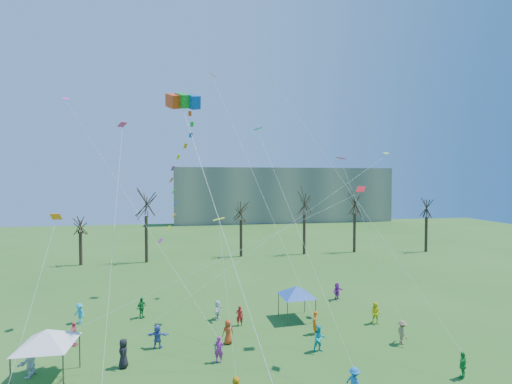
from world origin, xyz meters
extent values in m
cube|color=gray|center=(22.00, 82.00, 7.50)|extent=(60.00, 14.00, 15.00)
cylinder|color=black|center=(-18.18, 34.76, 2.30)|extent=(0.44, 0.44, 4.59)
cylinder|color=black|center=(-9.47, 34.97, 3.30)|extent=(0.44, 0.44, 6.61)
cylinder|color=black|center=(4.31, 36.53, 2.81)|extent=(0.44, 0.44, 5.63)
cylinder|color=black|center=(14.37, 36.52, 3.30)|extent=(0.44, 0.44, 6.60)
cylinder|color=black|center=(22.90, 36.69, 3.16)|extent=(0.44, 0.44, 6.32)
cylinder|color=black|center=(34.59, 35.03, 2.86)|extent=(0.44, 0.44, 5.72)
cube|color=red|center=(-3.92, 6.76, 16.94)|extent=(1.07, 1.43, 1.23)
cube|color=#149726|center=(-3.30, 6.76, 16.94)|extent=(1.07, 1.43, 1.23)
cube|color=blue|center=(-2.68, 6.76, 16.94)|extent=(1.07, 1.43, 1.23)
cylinder|color=white|center=(-1.14, 1.03, 9.11)|extent=(0.02, 0.02, 18.47)
cylinder|color=#3F3F44|center=(-12.46, 3.52, 1.08)|extent=(0.07, 0.07, 2.16)
cylinder|color=#3F3F44|center=(-9.79, 3.48, 1.08)|extent=(0.07, 0.07, 2.16)
cylinder|color=#3F3F44|center=(-12.42, 6.20, 1.08)|extent=(0.07, 0.07, 2.16)
cylinder|color=#3F3F44|center=(-9.74, 6.15, 1.08)|extent=(0.07, 0.07, 2.16)
pyramid|color=white|center=(-11.10, 4.84, 2.62)|extent=(4.12, 4.12, 0.93)
cylinder|color=#3F3F44|center=(4.72, 10.11, 0.98)|extent=(0.07, 0.07, 1.97)
cylinder|color=#3F3F44|center=(7.15, 10.27, 0.98)|extent=(0.07, 0.07, 1.97)
cylinder|color=#3F3F44|center=(4.55, 12.54, 0.98)|extent=(0.07, 0.07, 1.97)
cylinder|color=#3F3F44|center=(6.98, 12.71, 0.98)|extent=(0.07, 0.07, 1.97)
pyramid|color=#234FB1|center=(5.85, 11.41, 2.39)|extent=(3.74, 3.74, 0.84)
imported|color=blue|center=(5.89, 0.34, 0.83)|extent=(1.09, 1.23, 1.66)
imported|color=green|center=(13.06, 1.05, 0.79)|extent=(0.99, 0.83, 1.58)
imported|color=white|center=(-12.36, 5.63, 0.92)|extent=(0.88, 1.78, 1.84)
imported|color=black|center=(-7.04, 5.71, 0.90)|extent=(0.68, 0.95, 1.80)
imported|color=#A0288A|center=(-1.09, 5.33, 0.84)|extent=(0.70, 0.56, 1.67)
imported|color=#0DB5C0|center=(5.78, 5.58, 0.91)|extent=(0.92, 0.73, 1.82)
imported|color=#937650|center=(12.06, 5.70, 0.84)|extent=(0.67, 1.11, 1.68)
imported|color=#F45170|center=(-11.09, 9.36, 0.84)|extent=(0.43, 0.99, 1.68)
imported|color=#5562B9|center=(-5.20, 8.00, 0.83)|extent=(1.58, 0.67, 1.65)
imported|color=#C23C18|center=(-0.28, 7.82, 0.86)|extent=(0.97, 0.78, 1.72)
imported|color=#FB580D|center=(6.38, 8.28, 0.89)|extent=(0.66, 0.76, 1.77)
imported|color=yellow|center=(11.92, 9.29, 0.88)|extent=(1.07, 1.08, 1.76)
imported|color=#1BA5DA|center=(-11.99, 13.55, 0.81)|extent=(1.21, 1.08, 1.63)
imported|color=#1A7731|center=(-7.12, 13.83, 0.89)|extent=(0.94, 1.11, 1.78)
imported|color=silver|center=(-0.72, 12.36, 0.82)|extent=(0.98, 1.59, 1.64)
imported|color=purple|center=(11.15, 15.43, 0.83)|extent=(1.55, 1.26, 1.66)
imported|color=red|center=(0.93, 10.85, 0.81)|extent=(0.64, 0.47, 1.61)
cube|color=orange|center=(-10.77, 5.62, 9.57)|extent=(0.61, 0.69, 0.42)
cylinder|color=white|center=(-11.00, 2.89, 5.43)|extent=(0.01, 0.01, 9.59)
cube|color=#EF27A2|center=(-8.46, 13.70, 16.35)|extent=(0.88, 0.88, 0.37)
cylinder|color=white|center=(-7.79, 7.25, 8.83)|extent=(0.01, 0.01, 19.57)
cube|color=#D9FF1A|center=(-1.19, 3.43, 9.48)|extent=(0.71, 0.57, 0.19)
cylinder|color=white|center=(-0.85, 1.82, 5.39)|extent=(0.01, 0.01, 8.45)
cube|color=#1BB3CE|center=(2.79, 12.85, 16.15)|extent=(0.82, 0.71, 0.24)
cylinder|color=white|center=(4.34, 6.60, 8.72)|extent=(0.01, 0.01, 19.36)
cube|color=#2A91F0|center=(5.42, 19.71, 22.68)|extent=(0.74, 0.73, 0.26)
cylinder|color=white|center=(9.24, 10.38, 11.99)|extent=(0.01, 0.01, 29.10)
cube|color=red|center=(8.14, 4.46, 11.16)|extent=(0.80, 0.82, 0.38)
cylinder|color=white|center=(-2.11, 5.05, 6.23)|extent=(0.01, 0.01, 22.61)
cube|color=#A4EC37|center=(14.29, 12.13, 14.14)|extent=(0.57, 0.68, 0.19)
cylinder|color=white|center=(3.62, 8.92, 7.72)|extent=(0.01, 0.01, 25.52)
cube|color=#C538C2|center=(-14.97, 20.37, 19.70)|extent=(0.66, 0.73, 0.39)
cylinder|color=white|center=(-8.03, 12.85, 10.50)|extent=(0.01, 0.01, 27.26)
cube|color=#F89F0D|center=(-0.68, 21.04, 22.89)|extent=(0.78, 0.73, 0.42)
cylinder|color=white|center=(2.55, 13.31, 12.10)|extent=(0.01, 0.01, 27.01)
cube|color=#F62981|center=(8.02, 7.41, 13.35)|extent=(0.72, 0.55, 0.16)
cylinder|color=white|center=(10.04, 6.55, 7.33)|extent=(0.01, 0.01, 12.45)
camera|label=1|loc=(-2.52, -17.33, 11.79)|focal=25.00mm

